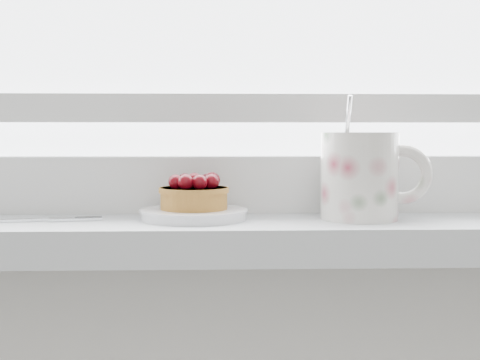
{
  "coord_description": "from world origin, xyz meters",
  "views": [
    {
      "loc": [
        -0.01,
        1.13,
        1.04
      ],
      "look_at": [
        0.02,
        1.88,
        0.99
      ],
      "focal_mm": 50.0,
      "sensor_mm": 36.0,
      "label": 1
    }
  ],
  "objects_px": {
    "saucer": "(194,214)",
    "raspberry_tart": "(194,193)",
    "floral_mug": "(363,174)",
    "fork": "(17,220)"
  },
  "relations": [
    {
      "from": "saucer",
      "to": "floral_mug",
      "type": "distance_m",
      "value": 0.2
    },
    {
      "from": "raspberry_tart",
      "to": "floral_mug",
      "type": "bearing_deg",
      "value": -1.61
    },
    {
      "from": "floral_mug",
      "to": "fork",
      "type": "bearing_deg",
      "value": -178.79
    },
    {
      "from": "saucer",
      "to": "fork",
      "type": "bearing_deg",
      "value": -176.03
    },
    {
      "from": "saucer",
      "to": "raspberry_tart",
      "type": "xyz_separation_m",
      "value": [
        0.0,
        -0.0,
        0.02
      ]
    },
    {
      "from": "saucer",
      "to": "raspberry_tart",
      "type": "distance_m",
      "value": 0.02
    },
    {
      "from": "saucer",
      "to": "raspberry_tart",
      "type": "bearing_deg",
      "value": -6.58
    },
    {
      "from": "floral_mug",
      "to": "fork",
      "type": "xyz_separation_m",
      "value": [
        -0.39,
        -0.01,
        -0.05
      ]
    },
    {
      "from": "fork",
      "to": "saucer",
      "type": "bearing_deg",
      "value": 3.97
    },
    {
      "from": "saucer",
      "to": "fork",
      "type": "distance_m",
      "value": 0.2
    }
  ]
}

